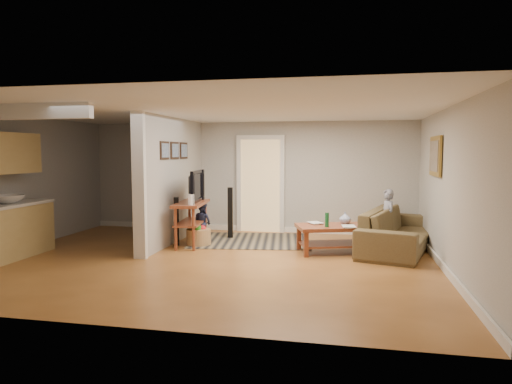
% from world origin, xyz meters
% --- Properties ---
extents(ground, '(7.50, 7.50, 0.00)m').
position_xyz_m(ground, '(0.00, 0.00, 0.00)').
color(ground, brown).
rests_on(ground, ground).
extents(room_shell, '(7.54, 6.02, 2.52)m').
position_xyz_m(room_shell, '(-1.07, 0.43, 1.46)').
color(room_shell, '#A3A19D').
rests_on(room_shell, ground).
extents(area_rug, '(2.63, 2.08, 0.01)m').
position_xyz_m(area_rug, '(0.31, 1.81, 0.01)').
color(area_rug, black).
rests_on(area_rug, ground).
extents(sofa, '(1.69, 2.77, 0.76)m').
position_xyz_m(sofa, '(3.19, 1.48, 0.00)').
color(sofa, '#473823').
rests_on(sofa, ground).
extents(coffee_table, '(1.44, 1.11, 0.75)m').
position_xyz_m(coffee_table, '(2.02, 1.05, 0.39)').
color(coffee_table, maroon).
rests_on(coffee_table, ground).
extents(tv_console, '(0.66, 1.39, 1.15)m').
position_xyz_m(tv_console, '(-0.73, 1.21, 0.77)').
color(tv_console, maroon).
rests_on(tv_console, ground).
extents(speaker_left, '(0.12, 0.12, 0.95)m').
position_xyz_m(speaker_left, '(-1.00, 1.06, 0.48)').
color(speaker_left, black).
rests_on(speaker_left, ground).
extents(speaker_right, '(0.12, 0.12, 1.08)m').
position_xyz_m(speaker_right, '(-0.18, 2.04, 0.54)').
color(speaker_right, black).
rests_on(speaker_right, ground).
extents(toy_basket, '(0.48, 0.48, 0.43)m').
position_xyz_m(toy_basket, '(-0.60, 1.20, 0.18)').
color(toy_basket, '#996C42').
rests_on(toy_basket, ground).
extents(child, '(0.38, 0.47, 1.12)m').
position_xyz_m(child, '(3.00, 1.72, 0.00)').
color(child, gray).
rests_on(child, ground).
extents(toddler, '(0.48, 0.44, 0.81)m').
position_xyz_m(toddler, '(-0.60, 1.45, 0.00)').
color(toddler, '#1B2139').
rests_on(toddler, ground).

